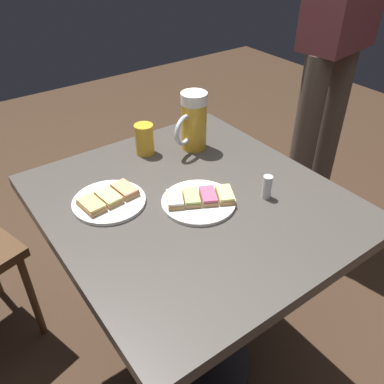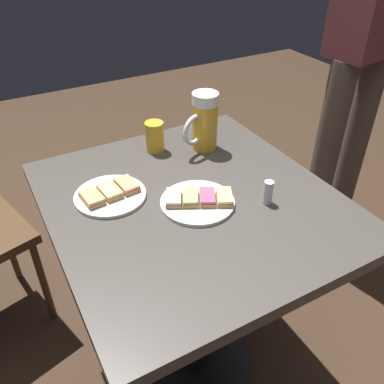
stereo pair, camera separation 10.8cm
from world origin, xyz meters
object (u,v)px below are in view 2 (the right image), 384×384
(plate_near, at_px, (110,194))
(patron_standing, at_px, (367,44))
(salt_shaker, at_px, (268,192))
(plate_far, at_px, (199,200))
(beer_mug, at_px, (204,122))
(beer_glass_small, at_px, (155,137))

(plate_near, relative_size, patron_standing, 0.12)
(salt_shaker, relative_size, patron_standing, 0.04)
(plate_far, relative_size, patron_standing, 0.12)
(salt_shaker, bearing_deg, beer_mug, -90.18)
(beer_glass_small, height_order, patron_standing, patron_standing)
(beer_mug, height_order, beer_glass_small, beer_mug)
(plate_near, xyz_separation_m, patron_standing, (-1.13, -0.19, 0.20))
(plate_far, bearing_deg, salt_shaker, 152.16)
(beer_glass_small, distance_m, patron_standing, 0.92)
(plate_far, xyz_separation_m, patron_standing, (-0.93, -0.33, 0.20))
(beer_glass_small, relative_size, patron_standing, 0.06)
(beer_glass_small, bearing_deg, plate_far, 86.62)
(plate_far, xyz_separation_m, salt_shaker, (-0.16, 0.08, 0.02))
(plate_far, bearing_deg, patron_standing, -160.53)
(plate_near, bearing_deg, plate_far, 144.43)
(plate_near, bearing_deg, beer_mug, -162.62)
(plate_near, relative_size, beer_glass_small, 1.98)
(plate_far, relative_size, beer_mug, 1.06)
(beer_mug, relative_size, beer_glass_small, 1.90)
(plate_near, relative_size, beer_mug, 1.04)
(plate_near, relative_size, salt_shaker, 2.91)
(beer_glass_small, xyz_separation_m, patron_standing, (-0.91, -0.01, 0.16))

